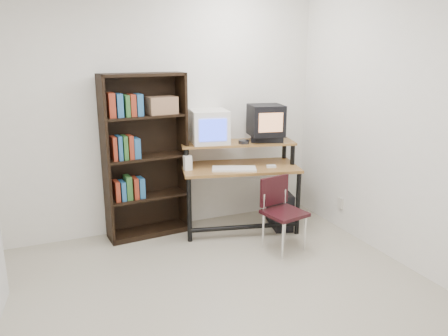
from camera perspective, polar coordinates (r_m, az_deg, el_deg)
name	(u,v)px	position (r m, az deg, el deg)	size (l,w,h in m)	color
floor	(216,324)	(3.48, -1.11, -19.69)	(4.00, 4.00, 0.01)	#BCB39C
back_wall	(147,115)	(4.82, -10.09, 6.79)	(4.00, 0.01, 2.60)	white
right_wall	(435,134)	(4.10, 25.82, 4.07)	(0.01, 4.00, 2.60)	white
computer_desk	(239,169)	(4.89, 2.02, -0.11)	(1.38, 0.91, 0.98)	olive
crt_monitor	(209,127)	(4.85, -1.95, 5.37)	(0.45, 0.46, 0.38)	white
vcr	(267,139)	(4.99, 5.59, 3.85)	(0.36, 0.26, 0.08)	black
crt_tv	(266,120)	(4.95, 5.49, 6.25)	(0.42, 0.42, 0.34)	black
cd_spindle	(244,142)	(4.83, 2.60, 3.35)	(0.12, 0.12, 0.05)	#26262B
keyboard	(234,169)	(4.70, 1.33, -0.19)	(0.47, 0.21, 0.04)	white
mousepad	(271,168)	(4.83, 6.16, -0.05)	(0.22, 0.18, 0.01)	black
mouse	(271,167)	(4.82, 6.18, 0.18)	(0.10, 0.06, 0.03)	white
desk_speaker	(188,164)	(4.69, -4.77, 0.58)	(0.08, 0.07, 0.17)	white
pc_tower	(280,209)	(5.10, 7.31, -5.29)	(0.20, 0.45, 0.42)	black
school_chair	(281,206)	(4.47, 7.42, -4.99)	(0.44, 0.44, 0.74)	black
bookshelf	(145,155)	(4.74, -10.34, 1.75)	(0.90, 0.37, 1.76)	black
wall_outlet	(340,203)	(5.15, 14.95, -4.45)	(0.02, 0.08, 0.12)	beige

